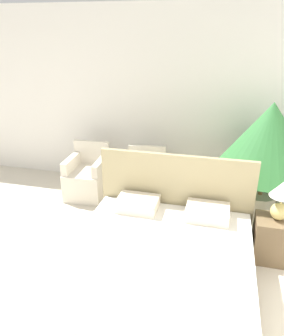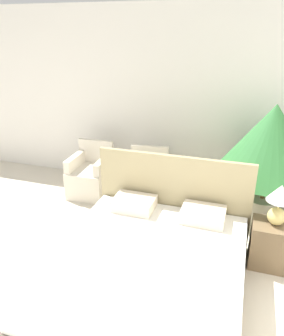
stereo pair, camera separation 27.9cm
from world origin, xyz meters
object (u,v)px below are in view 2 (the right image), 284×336
Objects in this scene: potted_palm at (271,143)px; nightstand at (274,245)px; armchair_near_window_left at (90,177)px; armchair_near_window_right at (147,185)px; table_lamp at (279,201)px; bed at (149,267)px.

nightstand is at bearing -81.97° from potted_palm.
armchair_near_window_right is (0.96, -0.00, 0.00)m from armchair_near_window_left.
armchair_near_window_left and armchair_near_window_right have the same top height.
armchair_near_window_left is 1.57× the size of nightstand.
armchair_near_window_right is at bearing 151.87° from nightstand.
nightstand is (2.78, -0.97, -0.02)m from armchair_near_window_left.
armchair_near_window_left is 1.00× the size of armchair_near_window_right.
nightstand is at bearing -22.01° from armchair_near_window_left.
armchair_near_window_left is 0.96m from armchair_near_window_right.
potted_palm reaches higher than armchair_near_window_right.
table_lamp is (0.10, -0.93, -0.34)m from potted_palm.
bed is 4.05× the size of nightstand.
potted_palm reaches higher than armchair_near_window_left.
bed reaches higher than armchair_near_window_left.
potted_palm is at bearing -3.31° from armchair_near_window_left.
nightstand is at bearing -35.13° from armchair_near_window_right.
potted_palm is at bearing -7.91° from armchair_near_window_right.
armchair_near_window_left is at bearing 173.00° from armchair_near_window_right.
armchair_near_window_right is at bearing -2.73° from armchair_near_window_left.
potted_palm is 1.00m from table_lamp.
potted_palm is 3.14× the size of nightstand.
table_lamp is (1.79, -0.96, 0.53)m from armchair_near_window_right.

